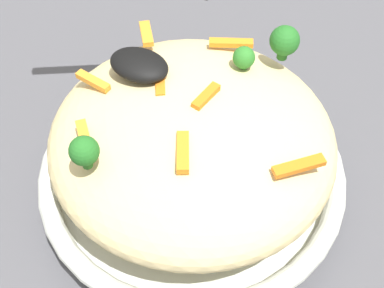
# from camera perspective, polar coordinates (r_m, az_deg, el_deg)

# --- Properties ---
(ground_plane) EXTENTS (2.40, 2.40, 0.00)m
(ground_plane) POSITION_cam_1_polar(r_m,az_deg,el_deg) (0.55, 0.00, -4.82)
(ground_plane) COLOR #4C4C51
(serving_bowl) EXTENTS (0.30, 0.30, 0.04)m
(serving_bowl) POSITION_cam_1_polar(r_m,az_deg,el_deg) (0.53, 0.00, -3.44)
(serving_bowl) COLOR silver
(serving_bowl) RESTS_ON ground_plane
(pasta_mound) EXTENTS (0.26, 0.26, 0.09)m
(pasta_mound) POSITION_cam_1_polar(r_m,az_deg,el_deg) (0.48, 0.00, 0.46)
(pasta_mound) COLOR #DBC689
(pasta_mound) RESTS_ON serving_bowl
(carrot_piece_0) EXTENTS (0.04, 0.01, 0.01)m
(carrot_piece_0) POSITION_cam_1_polar(r_m,az_deg,el_deg) (0.49, -10.55, 6.64)
(carrot_piece_0) COLOR orange
(carrot_piece_0) RESTS_ON pasta_mound
(carrot_piece_1) EXTENTS (0.01, 0.03, 0.01)m
(carrot_piece_1) POSITION_cam_1_polar(r_m,az_deg,el_deg) (0.46, 1.50, 5.04)
(carrot_piece_1) COLOR orange
(carrot_piece_1) RESTS_ON pasta_mound
(carrot_piece_2) EXTENTS (0.04, 0.04, 0.01)m
(carrot_piece_2) POSITION_cam_1_polar(r_m,az_deg,el_deg) (0.43, 11.36, -2.30)
(carrot_piece_2) COLOR orange
(carrot_piece_2) RESTS_ON pasta_mound
(carrot_piece_3) EXTENTS (0.03, 0.03, 0.01)m
(carrot_piece_3) POSITION_cam_1_polar(r_m,az_deg,el_deg) (0.53, -4.90, 11.68)
(carrot_piece_3) COLOR orange
(carrot_piece_3) RESTS_ON pasta_mound
(carrot_piece_4) EXTENTS (0.02, 0.03, 0.01)m
(carrot_piece_4) POSITION_cam_1_polar(r_m,az_deg,el_deg) (0.47, -3.42, 6.55)
(carrot_piece_4) COLOR orange
(carrot_piece_4) RESTS_ON pasta_mound
(carrot_piece_5) EXTENTS (0.03, 0.03, 0.01)m
(carrot_piece_5) POSITION_cam_1_polar(r_m,az_deg,el_deg) (0.44, -11.41, 0.60)
(carrot_piece_5) COLOR orange
(carrot_piece_5) RESTS_ON pasta_mound
(carrot_piece_6) EXTENTS (0.03, 0.04, 0.01)m
(carrot_piece_6) POSITION_cam_1_polar(r_m,az_deg,el_deg) (0.42, -0.99, -0.88)
(carrot_piece_6) COLOR orange
(carrot_piece_6) RESTS_ON pasta_mound
(carrot_piece_7) EXTENTS (0.04, 0.03, 0.01)m
(carrot_piece_7) POSITION_cam_1_polar(r_m,az_deg,el_deg) (0.52, 4.21, 10.74)
(carrot_piece_7) COLOR orange
(carrot_piece_7) RESTS_ON pasta_mound
(broccoli_floret_0) EXTENTS (0.03, 0.03, 0.03)m
(broccoli_floret_0) POSITION_cam_1_polar(r_m,az_deg,el_deg) (0.50, 9.87, 10.79)
(broccoli_floret_0) COLOR #205B1C
(broccoli_floret_0) RESTS_ON pasta_mound
(broccoli_floret_1) EXTENTS (0.02, 0.02, 0.02)m
(broccoli_floret_1) POSITION_cam_1_polar(r_m,az_deg,el_deg) (0.49, 5.56, 9.17)
(broccoli_floret_1) COLOR #296820
(broccoli_floret_1) RESTS_ON pasta_mound
(broccoli_floret_2) EXTENTS (0.02, 0.02, 0.03)m
(broccoli_floret_2) POSITION_cam_1_polar(r_m,az_deg,el_deg) (0.42, -11.45, -0.78)
(broccoli_floret_2) COLOR #205B1C
(broccoli_floret_2) RESTS_ON pasta_mound
(serving_spoon) EXTENTS (0.15, 0.15, 0.11)m
(serving_spoon) POSITION_cam_1_polar(r_m,az_deg,el_deg) (0.50, -6.55, 12.68)
(serving_spoon) COLOR black
(serving_spoon) RESTS_ON pasta_mound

